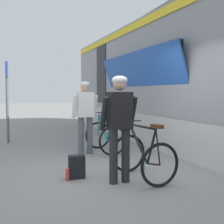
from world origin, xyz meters
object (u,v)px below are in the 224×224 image
(bicycle_near_teal, at_px, (105,136))
(water_bottle_by_the_backpack, at_px, (68,175))
(cyclist_near_in_white, at_px, (85,111))
(bicycle_far_black, at_px, (143,156))
(cyclist_far_in_dark, at_px, (120,119))
(water_bottle_near_the_bikes, at_px, (143,165))
(backpack_on_platform, at_px, (77,167))
(platform_sign_post, at_px, (7,88))

(bicycle_near_teal, xyz_separation_m, water_bottle_by_the_backpack, (-1.41, -2.16, -0.30))
(cyclist_near_in_white, bearing_deg, bicycle_near_teal, 8.90)
(bicycle_far_black, bearing_deg, cyclist_near_in_white, 98.53)
(bicycle_near_teal, distance_m, water_bottle_by_the_backpack, 2.59)
(cyclist_far_in_dark, relative_size, water_bottle_by_the_backpack, 8.44)
(cyclist_near_in_white, distance_m, water_bottle_by_the_backpack, 2.44)
(cyclist_near_in_white, distance_m, bicycle_far_black, 2.53)
(cyclist_far_in_dark, relative_size, bicycle_near_teal, 1.61)
(bicycle_near_teal, relative_size, water_bottle_near_the_bikes, 5.52)
(cyclist_far_in_dark, xyz_separation_m, water_bottle_by_the_backpack, (-0.79, 0.40, -0.95))
(cyclist_far_in_dark, height_order, bicycle_far_black, cyclist_far_in_dark)
(bicycle_far_black, xyz_separation_m, backpack_on_platform, (-1.05, 0.45, -0.20))
(bicycle_far_black, bearing_deg, water_bottle_by_the_backpack, 164.57)
(cyclist_far_in_dark, bearing_deg, platform_sign_post, 108.40)
(bicycle_near_teal, bearing_deg, backpack_on_platform, -120.88)
(water_bottle_near_the_bikes, xyz_separation_m, platform_sign_post, (-2.34, 4.28, 1.52))
(water_bottle_near_the_bikes, bearing_deg, cyclist_near_in_white, 108.55)
(cyclist_near_in_white, height_order, backpack_on_platform, cyclist_near_in_white)
(bicycle_near_teal, distance_m, backpack_on_platform, 2.40)
(cyclist_far_in_dark, bearing_deg, backpack_on_platform, 139.83)
(bicycle_near_teal, xyz_separation_m, water_bottle_near_the_bikes, (0.09, -1.95, -0.30))
(cyclist_near_in_white, xyz_separation_m, bicycle_far_black, (0.36, -2.42, -0.65))
(water_bottle_near_the_bikes, bearing_deg, water_bottle_by_the_backpack, -172.26)
(cyclist_far_in_dark, bearing_deg, water_bottle_near_the_bikes, 39.99)
(water_bottle_by_the_backpack, height_order, platform_sign_post, platform_sign_post)
(cyclist_near_in_white, bearing_deg, platform_sign_post, 125.44)
(cyclist_far_in_dark, distance_m, backpack_on_platform, 1.16)
(cyclist_near_in_white, height_order, cyclist_far_in_dark, same)
(water_bottle_by_the_backpack, bearing_deg, bicycle_near_teal, 56.82)
(bicycle_near_teal, height_order, water_bottle_near_the_bikes, bicycle_near_teal)
(cyclist_near_in_white, bearing_deg, water_bottle_by_the_backpack, -112.93)
(cyclist_far_in_dark, bearing_deg, bicycle_far_black, 7.13)
(bicycle_near_teal, bearing_deg, water_bottle_near_the_bikes, -87.24)
(bicycle_far_black, height_order, backpack_on_platform, bicycle_far_black)
(bicycle_far_black, height_order, water_bottle_by_the_backpack, bicycle_far_black)
(cyclist_far_in_dark, height_order, backpack_on_platform, cyclist_far_in_dark)
(cyclist_near_in_white, height_order, bicycle_near_teal, cyclist_near_in_white)
(water_bottle_by_the_backpack, bearing_deg, water_bottle_near_the_bikes, 7.74)
(cyclist_far_in_dark, distance_m, water_bottle_by_the_backpack, 1.30)
(platform_sign_post, bearing_deg, cyclist_near_in_white, -54.56)
(cyclist_far_in_dark, distance_m, water_bottle_near_the_bikes, 1.34)
(cyclist_near_in_white, relative_size, platform_sign_post, 0.73)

